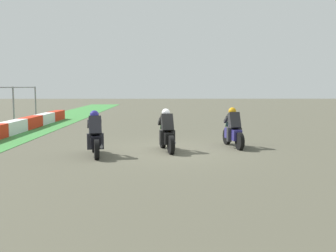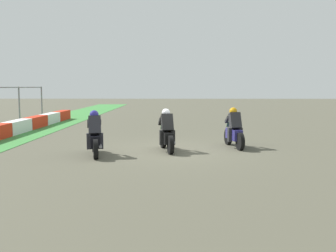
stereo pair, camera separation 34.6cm
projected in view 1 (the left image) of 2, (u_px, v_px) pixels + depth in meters
The scene contains 4 objects.
ground_plane at pixel (171, 150), 13.74m from camera, with size 120.00×120.00×0.00m, color #514F3F.
rider_lane_a at pixel (233, 131), 14.46m from camera, with size 2.03×0.61×1.51m.
rider_lane_b at pixel (167, 134), 13.60m from camera, with size 2.03×0.64×1.51m.
rider_lane_c at pixel (95, 137), 12.65m from camera, with size 2.02×0.67×1.51m.
Camera 1 is at (-13.57, 0.25, 2.29)m, focal length 40.75 mm.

